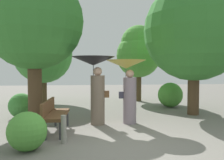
{
  "coord_description": "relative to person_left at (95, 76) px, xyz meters",
  "views": [
    {
      "loc": [
        -0.85,
        -4.82,
        1.61
      ],
      "look_at": [
        0.0,
        2.54,
        1.28
      ],
      "focal_mm": 37.61,
      "sensor_mm": 36.0,
      "label": 1
    }
  ],
  "objects": [
    {
      "name": "tree_mid_left",
      "position": [
        -1.8,
        0.41,
        1.9
      ],
      "size": [
        2.94,
        2.94,
        5.08
      ],
      "color": "#4C3823",
      "rests_on": "ground"
    },
    {
      "name": "ground_plane",
      "position": [
        0.56,
        -2.04,
        -1.44
      ],
      "size": [
        40.0,
        40.0,
        0.0
      ],
      "primitive_type": "plane",
      "color": "slate"
    },
    {
      "name": "park_bench",
      "position": [
        -1.08,
        -0.77,
        -0.93
      ],
      "size": [
        0.56,
        1.52,
        0.83
      ],
      "rotation": [
        0.0,
        0.0,
        1.52
      ],
      "color": "#38383D",
      "rests_on": "ground"
    },
    {
      "name": "bush_behind_bench",
      "position": [
        -1.44,
        -2.11,
        -1.05
      ],
      "size": [
        0.78,
        0.78,
        0.78
      ],
      "primitive_type": "sphere",
      "color": "#4C9338",
      "rests_on": "ground"
    },
    {
      "name": "bush_path_right",
      "position": [
        -2.41,
        1.2,
        -1.02
      ],
      "size": [
        0.83,
        0.83,
        0.83
      ],
      "primitive_type": "sphere",
      "color": "#428C3D",
      "rests_on": "ground"
    },
    {
      "name": "tree_near_left",
      "position": [
        -2.29,
        4.73,
        1.12
      ],
      "size": [
        2.78,
        2.78,
        4.1
      ],
      "color": "#4C3823",
      "rests_on": "ground"
    },
    {
      "name": "person_right",
      "position": [
        0.96,
        0.03,
        -0.06
      ],
      "size": [
        1.2,
        1.2,
        1.9
      ],
      "rotation": [
        0.0,
        0.0,
        1.49
      ],
      "color": "gray",
      "rests_on": "ground"
    },
    {
      "name": "tree_near_right",
      "position": [
        3.56,
        1.11,
        1.81
      ],
      "size": [
        3.56,
        3.56,
        5.21
      ],
      "color": "#4C3823",
      "rests_on": "ground"
    },
    {
      "name": "person_left",
      "position": [
        0.0,
        0.0,
        0.0
      ],
      "size": [
        1.27,
        1.27,
        1.99
      ],
      "rotation": [
        0.0,
        0.0,
        1.49
      ],
      "color": "#6B5B4C",
      "rests_on": "ground"
    },
    {
      "name": "path_marker_post",
      "position": [
        -0.76,
        -1.71,
        -1.13
      ],
      "size": [
        0.12,
        0.12,
        0.62
      ],
      "primitive_type": "cylinder",
      "color": "gray",
      "rests_on": "ground"
    },
    {
      "name": "bush_path_left",
      "position": [
        3.35,
        2.83,
        -0.91
      ],
      "size": [
        1.06,
        1.06,
        1.06
      ],
      "primitive_type": "sphere",
      "color": "#4C9338",
      "rests_on": "ground"
    },
    {
      "name": "tree_mid_right",
      "position": [
        2.43,
        4.92,
        1.1
      ],
      "size": [
        2.26,
        2.26,
        3.87
      ],
      "color": "#4C3823",
      "rests_on": "ground"
    }
  ]
}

